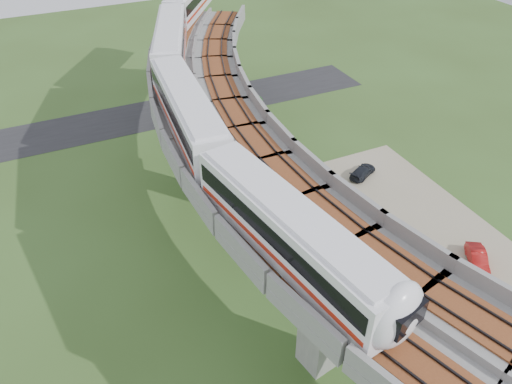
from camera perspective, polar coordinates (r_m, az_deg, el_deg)
ground at (r=42.37m, az=-1.43°, el=-8.63°), size 160.00×160.00×0.00m
dirt_lot at (r=47.03m, az=15.44°, el=-4.73°), size 18.00×26.00×0.04m
asphalt_road at (r=65.89m, az=-12.20°, el=8.61°), size 60.00×8.00×0.03m
viaduct at (r=37.91m, az=3.68°, el=2.84°), size 19.58×73.98×11.40m
metro_train at (r=45.38m, az=-6.18°, el=13.35°), size 17.75×60.00×3.64m
fence at (r=45.54m, az=9.87°, el=-4.14°), size 3.87×38.73×1.50m
tree_0 at (r=62.62m, az=-0.13°, el=10.24°), size 2.05×2.05×3.15m
tree_1 at (r=55.74m, az=1.04°, el=6.47°), size 2.61×2.61×3.21m
tree_2 at (r=50.28m, az=1.90°, el=2.80°), size 1.91×1.91×2.94m
tree_3 at (r=46.98m, az=4.46°, el=-0.16°), size 2.36×2.36×3.05m
tree_4 at (r=42.11m, az=7.95°, el=-5.74°), size 2.12×2.12×2.85m
tree_5 at (r=40.31m, az=12.11°, el=-8.88°), size 2.93×2.93×3.10m
tree_6 at (r=38.01m, az=18.52°, el=-14.18°), size 2.25×2.25×2.73m
car_white at (r=41.42m, az=19.36°, el=-11.56°), size 2.75×3.41×1.09m
car_red at (r=46.08m, az=23.99°, el=-6.99°), size 3.10×3.90×1.24m
car_dark at (r=53.63m, az=12.09°, el=2.33°), size 4.02×3.05×1.08m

